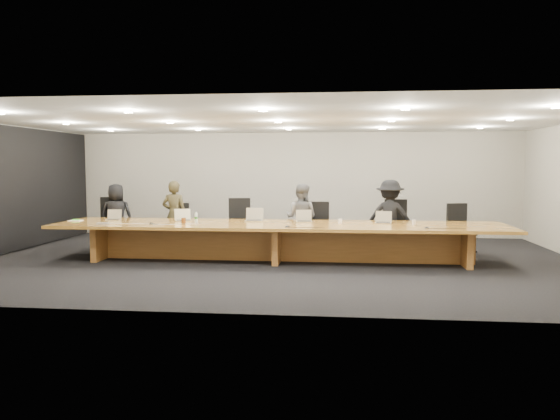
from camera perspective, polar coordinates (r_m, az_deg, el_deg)
The scene contains 28 objects.
ground at distance 11.02m, azimuth -0.17°, elevation -5.32°, with size 12.00×12.00×0.00m, color black.
back_wall at distance 14.84m, azimuth 1.53°, elevation 2.68°, with size 12.00×0.02×2.80m, color silver.
conference_table at distance 10.94m, azimuth -0.17°, elevation -2.63°, with size 9.00×1.80×0.75m.
chair_far_left at distance 13.15m, azimuth -17.27°, elevation -1.25°, with size 0.61×0.61×1.21m, color black, non-canonical shape.
chair_left at distance 12.70m, azimuth -10.43°, elevation -1.63°, with size 0.54×0.54×1.07m, color black, non-canonical shape.
chair_mid_left at distance 12.37m, azimuth -4.20°, elevation -1.44°, with size 0.61×0.61×1.20m, color black, non-canonical shape.
chair_mid_right at distance 12.15m, azimuth 4.00°, elevation -1.72°, with size 0.57×0.57×1.13m, color black, non-canonical shape.
chair_right at distance 12.24m, azimuth 12.09°, elevation -1.61°, with size 0.61×0.61×1.19m, color black, non-canonical shape.
chair_far_right at distance 12.41m, azimuth 18.45°, elevation -1.84°, with size 0.57×0.57×1.11m, color black, non-canonical shape.
person_a at distance 13.13m, azimuth -16.72°, elevation -0.61°, with size 0.73×0.48×1.50m, color black.
person_b at distance 12.64m, azimuth -10.97°, elevation -0.52°, with size 0.58×0.38×1.58m, color #322D1B.
person_c at distance 12.10m, azimuth 2.23°, elevation -0.82°, with size 0.73×0.57×1.51m, color #5D5D60.
person_d at distance 12.07m, azimuth 11.41°, elevation -0.70°, with size 1.04×0.60×1.60m, color black.
laptop_a at distance 12.15m, azimuth -17.04°, elevation -0.47°, with size 0.29×0.21×0.23m, color tan, non-canonical shape.
laptop_b at distance 11.59m, azimuth -10.07°, elevation -0.50°, with size 0.33×0.24×0.26m, color #C3B895, non-canonical shape.
laptop_c at distance 11.39m, azimuth -2.73°, elevation -0.46°, with size 0.36×0.26×0.29m, color #BBAE8F, non-canonical shape.
laptop_d at distance 11.24m, azimuth 2.54°, elevation -0.61°, with size 0.32×0.24×0.26m, color tan, non-canonical shape.
laptop_e at distance 11.14m, azimuth 10.74°, elevation -0.74°, with size 0.32×0.23×0.25m, color tan, non-canonical shape.
water_bottle at distance 11.21m, azimuth -8.76°, elevation -0.81°, with size 0.06×0.06×0.20m, color silver.
amber_mug at distance 11.19m, azimuth -10.05°, elevation -1.08°, with size 0.09×0.09×0.11m, color brown.
paper_cup_near at distance 10.97m, azimuth 6.32°, elevation -1.18°, with size 0.08×0.08×0.09m, color white.
paper_cup_far at distance 11.03m, azimuth 13.83°, elevation -1.25°, with size 0.08×0.08×0.10m, color silver.
notepad at distance 12.23m, azimuth -20.56°, elevation -1.04°, with size 0.25×0.20×0.02m, color white.
lime_gadget at distance 12.23m, azimuth -20.54°, elevation -0.95°, with size 0.14×0.08×0.02m, color #4CCA35.
av_box at distance 11.33m, azimuth -18.03°, elevation -1.36°, with size 0.21×0.16×0.03m, color #B4B3B9.
mic_left at distance 11.18m, azimuth -13.31°, elevation -1.35°, with size 0.10×0.10×0.03m, color black.
mic_center at distance 10.29m, azimuth 0.78°, elevation -1.72°, with size 0.12×0.12×0.03m, color black.
mic_right at distance 10.46m, azimuth 15.11°, elevation -1.78°, with size 0.11×0.11×0.03m, color black.
Camera 1 is at (1.19, -10.79, 1.90)m, focal length 35.00 mm.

